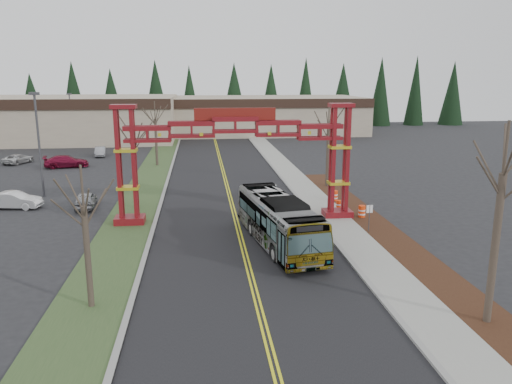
{
  "coord_description": "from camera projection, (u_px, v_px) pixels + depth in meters",
  "views": [
    {
      "loc": [
        -2.61,
        -18.92,
        10.81
      ],
      "look_at": [
        0.93,
        12.5,
        3.5
      ],
      "focal_mm": 35.0,
      "sensor_mm": 36.0,
      "label": 1
    }
  ],
  "objects": [
    {
      "name": "grass_median",
      "position": [
        141.0,
        201.0,
        44.36
      ],
      "size": [
        4.0,
        110.0,
        0.08
      ],
      "primitive_type": "cube",
      "color": "#334C26",
      "rests_on": "ground"
    },
    {
      "name": "barrel_north",
      "position": [
        335.0,
        196.0,
        44.14
      ],
      "size": [
        0.55,
        0.55,
        1.01
      ],
      "color": "#FE3E0E",
      "rests_on": "ground"
    },
    {
      "name": "transit_bus",
      "position": [
        279.0,
        221.0,
        32.66
      ],
      "size": [
        4.49,
        11.88,
        3.23
      ],
      "primitive_type": "imported",
      "rotation": [
        0.0,
        0.0,
        0.16
      ],
      "color": "#999BA0",
      "rests_on": "ground"
    },
    {
      "name": "sidewalk_right",
      "position": [
        312.0,
        196.0,
        46.05
      ],
      "size": [
        2.6,
        110.0,
        0.14
      ],
      "primitive_type": "cube",
      "color": "gray",
      "rests_on": "ground"
    },
    {
      "name": "light_pole_near",
      "position": [
        38.0,
        137.0,
        44.88
      ],
      "size": [
        0.82,
        0.41,
        9.51
      ],
      "color": "#3F3F44",
      "rests_on": "ground"
    },
    {
      "name": "bare_tree_right_far",
      "position": [
        329.0,
        128.0,
        49.0
      ],
      "size": [
        3.18,
        3.18,
        8.08
      ],
      "color": "#382D26",
      "rests_on": "ground"
    },
    {
      "name": "gateway_arch",
      "position": [
        235.0,
        143.0,
        37.12
      ],
      "size": [
        18.2,
        1.6,
        8.9
      ],
      "color": "maroon",
      "rests_on": "ground"
    },
    {
      "name": "parked_car_far_a",
      "position": [
        100.0,
        152.0,
        69.6
      ],
      "size": [
        1.92,
        4.13,
        1.31
      ],
      "primitive_type": "imported",
      "rotation": [
        0.0,
        0.0,
        0.14
      ],
      "color": "#989A9F",
      "rests_on": "ground"
    },
    {
      "name": "parked_car_near_a",
      "position": [
        86.0,
        200.0,
        42.08
      ],
      "size": [
        2.04,
        4.22,
        1.39
      ],
      "primitive_type": "imported",
      "rotation": [
        0.0,
        0.0,
        3.24
      ],
      "color": "#989A9F",
      "rests_on": "ground"
    },
    {
      "name": "barrel_south",
      "position": [
        362.0,
        212.0,
        38.95
      ],
      "size": [
        0.55,
        0.55,
        1.03
      ],
      "color": "#FE3E0E",
      "rests_on": "ground"
    },
    {
      "name": "street_sign",
      "position": [
        369.0,
        213.0,
        35.1
      ],
      "size": [
        0.46,
        0.09,
        2.04
      ],
      "color": "#3F3F44",
      "rests_on": "ground"
    },
    {
      "name": "bare_tree_median_mid",
      "position": [
        134.0,
        137.0,
        40.66
      ],
      "size": [
        3.24,
        3.24,
        8.19
      ],
      "color": "#382D26",
      "rests_on": "ground"
    },
    {
      "name": "road",
      "position": [
        230.0,
        199.0,
        45.24
      ],
      "size": [
        12.0,
        110.0,
        0.02
      ],
      "primitive_type": "cube",
      "color": "black",
      "rests_on": "ground"
    },
    {
      "name": "parked_car_near_b",
      "position": [
        14.0,
        200.0,
        41.83
      ],
      "size": [
        4.53,
        2.1,
        1.44
      ],
      "primitive_type": "imported",
      "rotation": [
        0.0,
        0.0,
        1.44
      ],
      "color": "white",
      "rests_on": "ground"
    },
    {
      "name": "bare_tree_right_near",
      "position": [
        503.0,
        175.0,
        20.9
      ],
      "size": [
        3.37,
        3.37,
        9.09
      ],
      "color": "#382D26",
      "rests_on": "ground"
    },
    {
      "name": "bare_tree_median_far",
      "position": [
        155.0,
        119.0,
        60.97
      ],
      "size": [
        3.26,
        3.26,
        7.95
      ],
      "color": "#382D26",
      "rests_on": "ground"
    },
    {
      "name": "parked_car_far_b",
      "position": [
        18.0,
        159.0,
        63.69
      ],
      "size": [
        3.45,
        4.81,
        1.22
      ],
      "primitive_type": "imported",
      "rotation": [
        0.0,
        0.0,
        2.77
      ],
      "color": "silver",
      "rests_on": "ground"
    },
    {
      "name": "retail_building_east",
      "position": [
        263.0,
        115.0,
        98.75
      ],
      "size": [
        38.0,
        20.3,
        7.0
      ],
      "color": "tan",
      "rests_on": "ground"
    },
    {
      "name": "lane_line_left",
      "position": [
        229.0,
        199.0,
        45.22
      ],
      "size": [
        0.12,
        100.0,
        0.01
      ],
      "primitive_type": "cube",
      "color": "yellow",
      "rests_on": "road"
    },
    {
      "name": "ground",
      "position": [
        267.0,
        340.0,
        21.04
      ],
      "size": [
        200.0,
        200.0,
        0.0
      ],
      "primitive_type": "plane",
      "color": "black",
      "rests_on": "ground"
    },
    {
      "name": "landscape_strip",
      "position": [
        404.0,
        250.0,
        31.82
      ],
      "size": [
        2.6,
        50.0,
        0.12
      ],
      "primitive_type": "cube",
      "color": "#321910",
      "rests_on": "ground"
    },
    {
      "name": "silver_sedan",
      "position": [
        269.0,
        193.0,
        44.36
      ],
      "size": [
        1.53,
        4.23,
        1.39
      ],
      "primitive_type": "imported",
      "rotation": [
        0.0,
        0.0,
        -0.01
      ],
      "color": "#A5A8AD",
      "rests_on": "ground"
    },
    {
      "name": "lane_line_right",
      "position": [
        232.0,
        199.0,
        45.25
      ],
      "size": [
        0.12,
        100.0,
        0.01
      ],
      "primitive_type": "cube",
      "color": "yellow",
      "rests_on": "road"
    },
    {
      "name": "conifer_treeline",
      "position": [
        212.0,
        97.0,
        108.67
      ],
      "size": [
        116.1,
        5.6,
        13.0
      ],
      "color": "black",
      "rests_on": "ground"
    },
    {
      "name": "bare_tree_median_near",
      "position": [
        84.0,
        207.0,
        22.87
      ],
      "size": [
        2.92,
        2.92,
        6.95
      ],
      "color": "#382D26",
      "rests_on": "ground"
    },
    {
      "name": "curb_left",
      "position": [
        162.0,
        200.0,
        44.55
      ],
      "size": [
        0.3,
        110.0,
        0.15
      ],
      "primitive_type": "cube",
      "color": "gray",
      "rests_on": "ground"
    },
    {
      "name": "barrel_mid",
      "position": [
        339.0,
        206.0,
        41.02
      ],
      "size": [
        0.49,
        0.49,
        0.91
      ],
      "color": "#FE3E0E",
      "rests_on": "ground"
    },
    {
      "name": "curb_right",
      "position": [
        297.0,
        196.0,
        45.89
      ],
      "size": [
        0.3,
        110.0,
        0.15
      ],
      "primitive_type": "cube",
      "color": "gray",
      "rests_on": "ground"
    },
    {
      "name": "retail_building_west",
      "position": [
        41.0,
        119.0,
        86.58
      ],
      "size": [
        46.0,
        22.3,
        7.5
      ],
      "color": "tan",
      "rests_on": "ground"
    },
    {
      "name": "light_pole_far",
      "position": [
        71.0,
        116.0,
        77.08
      ],
      "size": [
        0.73,
        0.36,
        8.38
      ],
      "color": "#3F3F44",
      "rests_on": "ground"
    },
    {
      "name": "parked_car_mid_a",
      "position": [
        66.0,
        161.0,
        60.85
      ],
      "size": [
        5.47,
        3.03,
        1.5
      ],
      "primitive_type": "imported",
      "rotation": [
        0.0,
        0.0,
        1.76
      ],
      "color": "maroon",
      "rests_on": "ground"
    }
  ]
}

